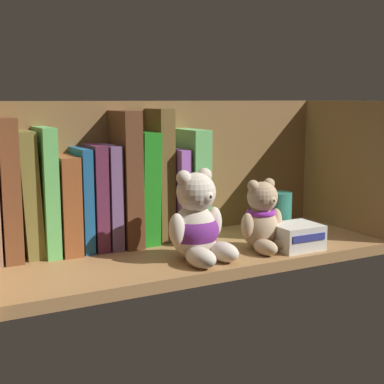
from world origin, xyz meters
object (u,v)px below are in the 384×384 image
book_8 (122,178)px  teddy_bear_larger (196,225)px  book_9 (140,186)px  book_12 (185,182)px  book_6 (92,196)px  book_7 (106,195)px  book_1 (5,188)px  book_3 (44,190)px  pillar_candle (279,216)px  book_2 (26,193)px  teddy_bear_smaller (263,220)px  book_11 (171,192)px  book_4 (63,203)px  book_10 (157,174)px  book_5 (79,198)px  small_product_box (296,236)px

book_8 → teddy_bear_larger: size_ratio=1.61×
book_9 → book_12: 9.47cm
book_6 → teddy_bear_larger: bearing=-52.9°
book_7 → book_8: book_8 is taller
book_1 → book_12: size_ratio=1.13×
book_3 → pillar_candle: book_3 is taller
book_6 → book_1: bearing=180.0°
pillar_candle → book_2: bearing=166.1°
book_7 → teddy_bear_smaller: bearing=-35.1°
book_8 → book_6: bearing=180.0°
book_7 → book_8: 4.29cm
book_11 → teddy_bear_smaller: (10.19, -16.36, -3.27)cm
book_4 → book_10: (18.20, -0.00, 3.91)cm
book_1 → book_2: (3.34, 0.00, -1.13)cm
book_10 → teddy_bear_smaller: book_10 is taller
book_8 → teddy_bear_larger: (6.78, -16.48, -6.26)cm
book_4 → book_10: 18.61cm
book_2 → book_9: size_ratio=1.03×
book_4 → book_9: bearing=0.0°
book_6 → pillar_candle: (33.24, -11.11, -4.87)cm
book_5 → book_8: 8.72cm
book_7 → small_product_box: book_7 is taller
book_2 → book_6: book_2 is taller
book_3 → book_8: size_ratio=0.89×
book_4 → small_product_box: (36.81, -18.67, -6.23)cm
teddy_bear_larger → teddy_bear_smaller: bearing=0.5°
book_7 → book_4: bearing=180.0°
book_2 → pillar_candle: 46.63cm
book_3 → book_10: 21.48cm
book_3 → book_11: (24.27, -0.00, -2.28)cm
book_1 → book_8: 20.67cm
book_5 → small_product_box: size_ratio=2.20×
book_9 → book_7: bearing=180.0°
book_8 → teddy_bear_larger: book_8 is taller
book_1 → small_product_box: bearing=-21.9°
book_7 → book_3: bearing=180.0°
book_11 → small_product_box: size_ratio=2.11×
book_6 → pillar_candle: book_6 is taller
book_7 → teddy_bear_larger: (9.87, -16.48, -3.28)cm
book_1 → book_10: (27.81, -0.00, 0.59)cm
book_3 → book_11: size_ratio=1.26×
book_2 → book_10: book_10 is taller
book_9 → small_product_box: (22.10, -18.67, -8.07)cm
book_3 → teddy_bear_smaller: bearing=-25.4°
book_11 → teddy_bear_smaller: book_11 is taller
book_10 → book_2: bearing=180.0°
pillar_candle → small_product_box: size_ratio=1.08×
book_6 → book_10: size_ratio=0.75×
book_2 → book_10: (24.48, -0.00, 1.73)cm
book_12 → teddy_bear_smaller: book_12 is taller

